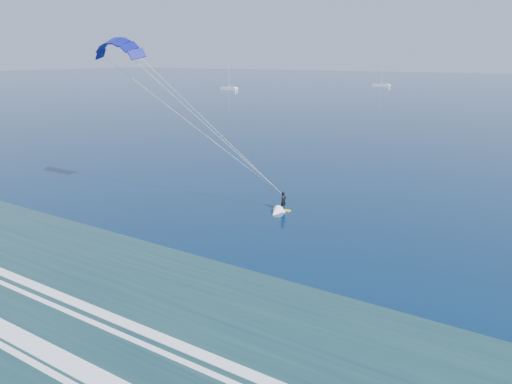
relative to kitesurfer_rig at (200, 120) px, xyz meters
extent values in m
cube|color=#1E423F|center=(7.49, -20.44, -8.91)|extent=(600.00, 22.00, 0.03)
cube|color=white|center=(7.49, -22.94, -8.89)|extent=(600.00, 1.10, 0.07)
cube|color=white|center=(7.49, -18.94, -8.89)|extent=(600.00, 0.70, 0.07)
cube|color=yellow|center=(7.34, 3.55, -8.88)|extent=(1.49, 0.48, 0.08)
imported|color=black|center=(7.34, 3.55, -7.92)|extent=(0.60, 0.76, 1.83)
cone|color=white|center=(7.19, 2.25, -8.84)|extent=(1.31, 1.74, 1.10)
cube|color=silver|center=(-92.40, 138.35, -8.32)|extent=(8.10, 2.40, 1.20)
cylinder|color=silver|center=(-92.40, 138.35, -2.77)|extent=(0.18, 0.18, 9.90)
cylinder|color=silver|center=(-91.20, 138.35, -6.92)|extent=(2.60, 0.12, 0.12)
cube|color=silver|center=(-40.28, 195.45, -8.32)|extent=(8.50, 2.40, 1.20)
cylinder|color=silver|center=(-40.28, 195.45, -2.58)|extent=(0.18, 0.18, 10.29)
cylinder|color=silver|center=(-39.08, 195.45, -6.92)|extent=(2.60, 0.12, 0.12)
camera|label=1|loc=(27.42, -34.57, 5.87)|focal=32.00mm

